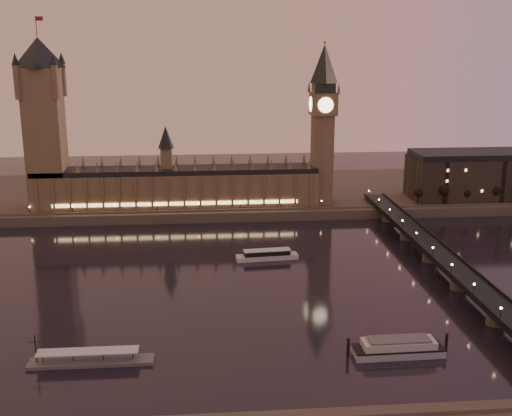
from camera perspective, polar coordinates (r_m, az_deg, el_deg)
The scene contains 13 objects.
ground at distance 305.29m, azimuth -0.16°, elevation -6.43°, with size 700.00×700.00×0.00m, color black.
far_embankment at distance 464.50m, azimuth 1.86°, elevation 1.35°, with size 560.00×130.00×6.00m, color #423D35.
palace_of_westminster at distance 414.71m, azimuth -7.08°, elevation 2.28°, with size 180.00×26.62×52.00m.
victoria_tower at distance 418.62m, azimuth -18.37°, elevation 7.88°, with size 31.68×31.68×118.00m.
big_ben at distance 414.74m, azimuth 5.97°, elevation 8.23°, with size 17.68×17.68×104.00m.
westminster_bridge at distance 323.55m, azimuth 16.29°, elevation -4.76°, with size 13.20×260.00×15.30m.
bare_tree_0 at distance 427.96m, azimuth 14.39°, elevation 1.27°, with size 5.40×5.40×10.97m.
bare_tree_1 at distance 433.71m, azimuth 16.47°, elevation 1.30°, with size 5.40×5.40×10.97m.
bare_tree_2 at distance 440.01m, azimuth 18.50°, elevation 1.33°, with size 5.40×5.40×10.97m.
bare_tree_3 at distance 446.85m, azimuth 20.47°, elevation 1.36°, with size 5.40×5.40×10.97m.
cruise_boat_a at distance 332.91m, azimuth 0.99°, elevation -4.20°, with size 32.52×9.88×5.12m.
moored_barge at distance 241.35m, azimuth 12.54°, elevation -12.02°, with size 37.60×9.75×6.89m.
pontoon_pier at distance 238.21m, azimuth -14.49°, elevation -12.97°, with size 43.40×7.23×11.57m.
Camera 1 is at (-23.29, -283.90, 109.82)m, focal length 45.00 mm.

